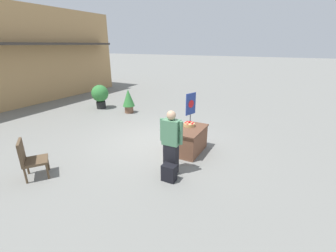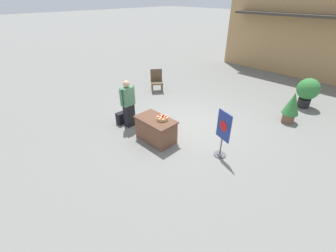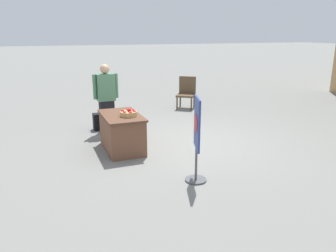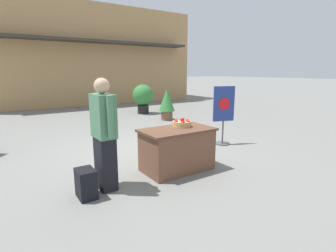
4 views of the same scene
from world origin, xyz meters
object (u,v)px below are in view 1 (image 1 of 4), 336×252
at_px(display_table, 190,140).
at_px(backpack, 169,173).
at_px(potted_plant_near_right, 100,95).
at_px(potted_plant_near_left, 128,100).
at_px(person_visitor, 171,142).
at_px(patio_chair, 29,158).
at_px(poster_board, 191,110).
at_px(apple_basket, 189,124).

relative_size(display_table, backpack, 3.09).
bearing_deg(potted_plant_near_right, potted_plant_near_left, -88.89).
bearing_deg(potted_plant_near_right, backpack, -124.32).
distance_m(person_visitor, potted_plant_near_right, 7.22).
bearing_deg(potted_plant_near_right, person_visitor, -122.60).
relative_size(backpack, potted_plant_near_left, 0.36).
bearing_deg(potted_plant_near_left, backpack, -133.97).
height_order(backpack, potted_plant_near_right, potted_plant_near_right).
xyz_separation_m(patio_chair, potted_plant_near_left, (5.74, 1.33, 0.09)).
xyz_separation_m(backpack, potted_plant_near_right, (4.23, 6.20, 0.51)).
bearing_deg(display_table, potted_plant_near_left, 58.93).
height_order(person_visitor, patio_chair, person_visitor).
relative_size(poster_board, patio_chair, 1.39).
distance_m(person_visitor, poster_board, 3.39).
relative_size(person_visitor, backpack, 4.01).
bearing_deg(potted_plant_near_left, poster_board, -100.38).
xyz_separation_m(patio_chair, potted_plant_near_right, (5.70, 3.11, 0.17)).
relative_size(apple_basket, potted_plant_near_right, 0.28).
height_order(poster_board, potted_plant_near_left, poster_board).
bearing_deg(display_table, person_visitor, -178.32).
bearing_deg(apple_basket, backpack, -171.68).
height_order(apple_basket, patio_chair, patio_chair).
bearing_deg(patio_chair, backpack, -28.17).
relative_size(backpack, potted_plant_near_right, 0.34).
xyz_separation_m(display_table, potted_plant_near_left, (2.57, 4.26, 0.26)).
bearing_deg(backpack, poster_board, 14.59).
bearing_deg(backpack, apple_basket, 8.32).
xyz_separation_m(person_visitor, potted_plant_near_right, (3.89, 6.08, -0.14)).
xyz_separation_m(apple_basket, person_visitor, (-1.54, -0.15, 0.03)).
height_order(display_table, apple_basket, apple_basket).
distance_m(display_table, potted_plant_near_right, 6.56).
distance_m(potted_plant_near_left, potted_plant_near_right, 1.78).
xyz_separation_m(poster_board, patio_chair, (-5.10, 2.15, -0.22)).
distance_m(person_visitor, potted_plant_near_left, 5.82).
distance_m(apple_basket, poster_board, 1.87).
bearing_deg(potted_plant_near_left, person_visitor, -132.36).
height_order(apple_basket, backpack, apple_basket).
height_order(backpack, patio_chair, patio_chair).
bearing_deg(potted_plant_near_right, patio_chair, -151.43).
relative_size(backpack, patio_chair, 0.41).
distance_m(patio_chair, potted_plant_near_left, 5.89).
bearing_deg(person_visitor, poster_board, 12.35).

